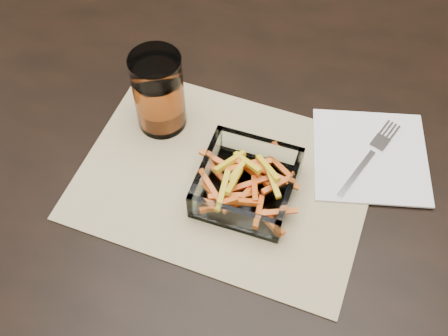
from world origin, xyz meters
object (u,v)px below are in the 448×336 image
at_px(glass_bowl, 247,184).
at_px(fork, 370,156).
at_px(tumbler, 159,94).
at_px(dining_table, 283,175).

xyz_separation_m(glass_bowl, fork, (0.18, 0.11, -0.02)).
bearing_deg(glass_bowl, tumbler, 147.18).
bearing_deg(dining_table, tumbler, 179.07).
xyz_separation_m(tumbler, fork, (0.35, 0.00, -0.06)).
xyz_separation_m(dining_table, tumbler, (-0.22, 0.00, 0.16)).
distance_m(dining_table, fork, 0.16).
relative_size(dining_table, fork, 9.28).
distance_m(dining_table, glass_bowl, 0.16).
bearing_deg(glass_bowl, dining_table, 64.76).
bearing_deg(tumbler, dining_table, -0.93).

